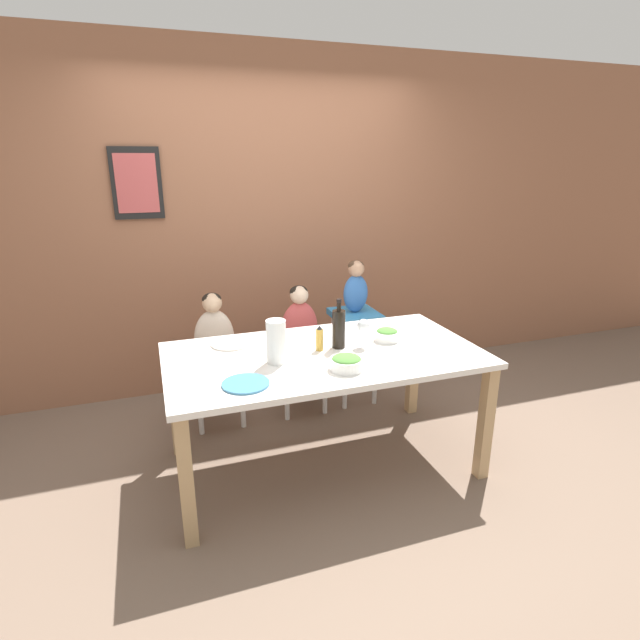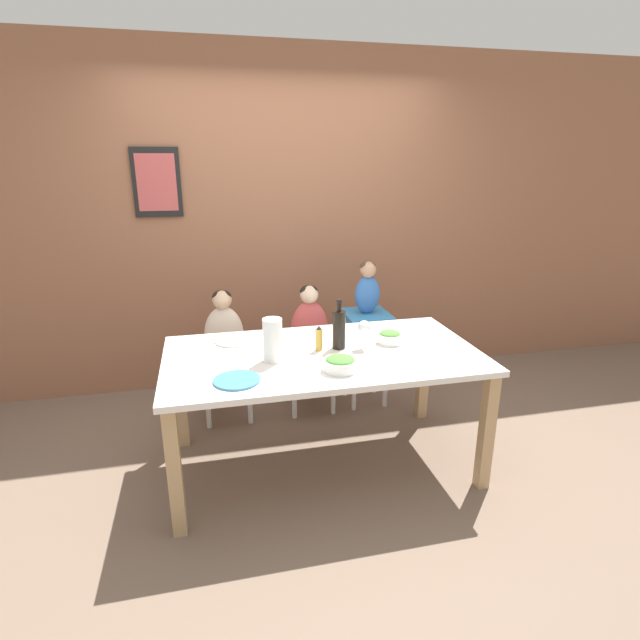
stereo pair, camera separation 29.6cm
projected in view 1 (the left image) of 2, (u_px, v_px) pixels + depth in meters
The scene contains 17 objects.
ground_plane at pixel (324, 463), 3.19m from camera, with size 14.00×14.00×0.00m, color #705B4C.
wall_back at pixel (266, 224), 4.05m from camera, with size 10.00×0.09×2.70m.
dining_table at pixel (324, 366), 2.98m from camera, with size 1.85×0.99×0.76m.
chair_far_left at pixel (217, 374), 3.60m from camera, with size 0.40×0.43×0.44m.
chair_far_center at pixel (300, 363), 3.80m from camera, with size 0.40×0.43×0.44m.
chair_right_highchair at pixel (355, 331), 3.87m from camera, with size 0.34×0.37×0.74m.
person_child_left at pixel (214, 331), 3.50m from camera, with size 0.28×0.14×0.54m.
person_child_center at pixel (299, 322), 3.69m from camera, with size 0.28×0.14×0.54m.
person_baby_right at pixel (356, 285), 3.76m from camera, with size 0.19×0.13×0.40m.
wine_bottle at pixel (339, 328), 3.00m from camera, with size 0.08×0.08×0.31m.
paper_towel_roll at pixel (276, 342), 2.77m from camera, with size 0.11×0.11×0.25m.
wine_glass_near at pixel (363, 326), 3.01m from camera, with size 0.08×0.08×0.18m.
salad_bowl_large at pixel (346, 362), 2.71m from camera, with size 0.19×0.19×0.08m.
salad_bowl_small at pixel (387, 335), 3.14m from camera, with size 0.15×0.15×0.08m.
dinner_plate_front_left at pixel (246, 384), 2.53m from camera, with size 0.24×0.24×0.01m.
dinner_plate_back_left at pixel (231, 344), 3.08m from camera, with size 0.24×0.24×0.01m.
condiment_bottle_hot_sauce at pixel (320, 339), 2.97m from camera, with size 0.04×0.04×0.16m.
Camera 1 is at (-0.92, -2.59, 1.86)m, focal length 28.00 mm.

